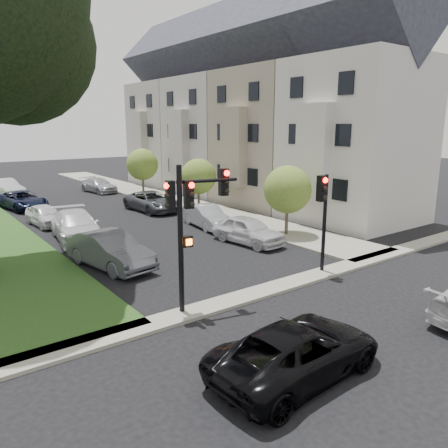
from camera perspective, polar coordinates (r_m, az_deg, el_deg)
ground at (r=15.37m, az=11.42°, el=-10.67°), size 140.00×140.00×0.00m
sidewalk_right at (r=38.02m, az=-9.03°, el=3.65°), size 3.50×44.00×0.12m
sidewalk_cross at (r=16.63m, az=6.26°, el=-8.40°), size 60.00×1.00×0.12m
house_a at (r=28.85m, az=17.00°, el=14.07°), size 7.70×7.55×15.97m
house_b at (r=33.87m, az=6.46°, el=14.28°), size 7.70×7.55×15.97m
house_c at (r=39.69m, az=-1.18°, el=14.15°), size 7.70×7.55×15.97m
house_d at (r=45.99m, az=-6.79°, el=13.90°), size 7.70×7.55×15.97m
small_tree_a at (r=24.04m, az=8.30°, el=4.47°), size 2.61×2.61×3.92m
small_tree_b at (r=30.84m, az=-3.36°, el=6.22°), size 2.50×2.50×3.75m
small_tree_c at (r=38.36m, az=-10.62°, el=7.65°), size 2.71×2.71×4.06m
traffic_signal_main at (r=13.85m, az=-4.48°, el=1.57°), size 2.39×0.69×4.88m
traffic_signal_secondary at (r=18.02m, az=12.81°, el=2.35°), size 0.51×0.42×4.13m
car_cross_near at (r=11.28m, az=9.53°, el=-15.99°), size 4.91×2.47×1.33m
car_parked_0 at (r=22.66m, az=3.16°, el=-0.80°), size 2.15×4.37×1.43m
car_parked_1 at (r=26.27m, az=-2.29°, el=1.03°), size 1.94×4.24×1.35m
car_parked_2 at (r=31.59m, az=-9.39°, el=2.93°), size 2.55×5.13×1.40m
car_parked_4 at (r=41.49m, az=-16.04°, el=4.89°), size 2.37×4.63×1.29m
car_parked_5 at (r=19.48m, az=-14.68°, el=-3.32°), size 2.50×4.94×1.55m
car_parked_6 at (r=24.56m, az=-18.72°, el=-0.27°), size 2.90×5.57×1.54m
car_parked_7 at (r=28.84m, az=-22.31°, el=1.08°), size 1.82×3.90×1.29m
car_parked_8 at (r=35.06m, az=-24.83°, el=2.84°), size 3.10×5.15×1.34m
car_parked_9 at (r=41.34m, az=-26.69°, el=4.18°), size 2.57×4.97×1.56m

